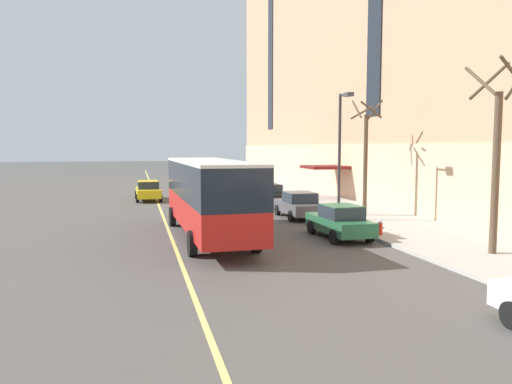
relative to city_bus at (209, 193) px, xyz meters
The scene contains 14 objects.
ground_plane 4.59m from the city_bus, 85.32° to the right, with size 260.00×260.00×0.00m, color #4C4947.
sidewalk 10.35m from the city_bus, ahead, with size 5.82×160.00×0.15m, color #ADA89E.
city_bus is the anchor object (origin of this frame).
parked_car_darkgray_0 8.19m from the city_bus, 40.98° to the left, with size 2.01×4.52×1.56m.
parked_car_black_1 20.34m from the city_bus, 72.99° to the left, with size 2.11×4.35×1.56m.
parked_car_black_2 13.26m from the city_bus, 63.56° to the left, with size 2.04×4.82×1.56m.
parked_car_champagne_3 28.62m from the city_bus, 78.16° to the left, with size 1.92×4.67×1.56m.
parked_car_green_4 6.17m from the city_bus, 13.43° to the right, with size 2.00×4.32×1.56m.
taxi_cab 17.46m from the city_bus, 97.80° to the left, with size 2.05×4.62×1.56m.
street_tree_mid_block 12.04m from the city_bus, 32.82° to the right, with size 1.83×1.81×7.34m.
street_tree_far_uptown 11.14m from the city_bus, 24.79° to the left, with size 1.51×1.53×6.81m.
street_lamp 8.68m from the city_bus, 21.41° to the left, with size 0.36×1.48×6.97m.
fire_hydrant 8.05m from the city_bus, 13.24° to the right, with size 0.42×0.24×0.72m.
lane_centerline 2.90m from the city_bus, 147.68° to the right, with size 0.16×140.00×0.01m, color #E0D66B.
Camera 1 is at (-3.53, -18.56, 4.22)m, focal length 35.00 mm.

